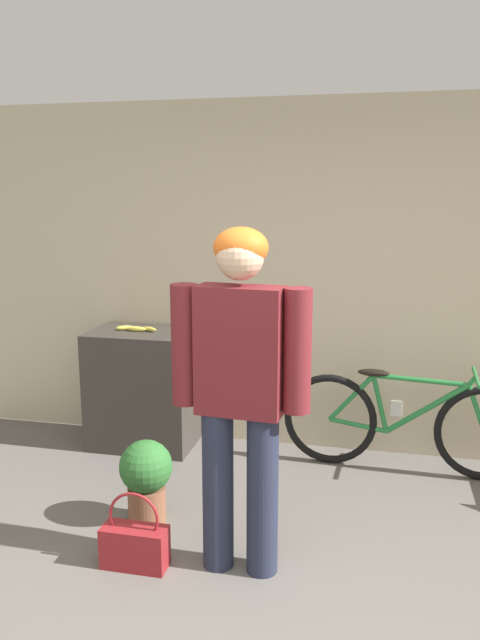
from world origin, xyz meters
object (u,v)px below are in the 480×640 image
object	(u,v)px
person	(240,380)
bicycle	(405,423)
handbag	(135,544)
banana	(136,329)
potted_plant	(146,477)

from	to	relation	value
person	bicycle	bearing A→B (deg)	62.38
bicycle	handbag	distance (m)	2.06
banana	potted_plant	distance (m)	1.37
handbag	banana	bearing A→B (deg)	110.75
person	handbag	xyz separation A→B (m)	(-0.54, -0.11, -0.90)
potted_plant	person	bearing A→B (deg)	-27.10
person	banana	distance (m)	1.83
bicycle	handbag	world-z (taller)	bicycle
bicycle	potted_plant	world-z (taller)	bicycle
person	bicycle	distance (m)	1.76
person	handbag	distance (m)	1.06
person	banana	xyz separation A→B (m)	(-1.13, 1.44, -0.10)
person	handbag	bearing A→B (deg)	-163.66
handbag	potted_plant	bearing A→B (deg)	102.96
banana	handbag	xyz separation A→B (m)	(0.59, -1.55, -0.80)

